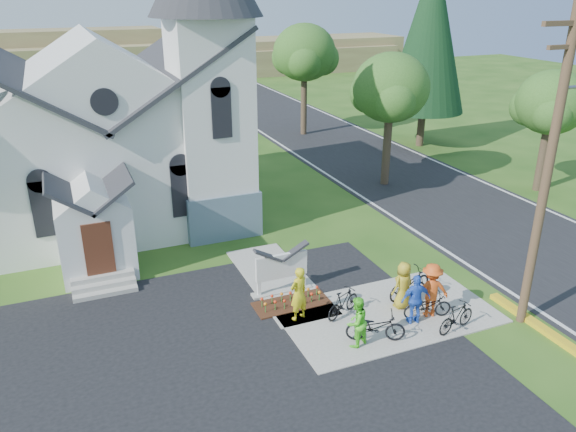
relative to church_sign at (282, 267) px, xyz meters
name	(u,v)px	position (x,y,z in m)	size (l,w,h in m)	color
ground	(355,332)	(1.20, -3.20, -1.03)	(120.00, 120.00, 0.00)	#285017
road	(379,166)	(11.20, 11.80, -1.02)	(8.00, 90.00, 0.02)	black
sidewalk	(387,314)	(2.70, -2.70, -1.00)	(7.00, 4.00, 0.05)	gray
church	(110,107)	(-4.28, 9.28, 4.22)	(12.35, 12.00, 13.00)	white
church_sign	(282,267)	(0.00, 0.00, 0.00)	(2.20, 0.40, 1.70)	gray
flower_bed	(292,304)	(0.00, -0.90, -0.99)	(2.60, 1.10, 0.07)	#381B0F
utility_pole	(551,161)	(6.56, -4.70, 4.38)	(3.45, 0.28, 10.00)	#4C3826
tree_road_near	(391,88)	(9.70, 8.80, 4.18)	(4.00, 4.00, 7.05)	#3A2B20
tree_road_mid	(304,53)	(10.20, 20.80, 4.75)	(4.40, 4.40, 7.80)	#3A2B20
tree_road_far	(552,103)	(16.70, 4.80, 3.61)	(3.60, 3.60, 6.30)	#3A2B20
conifer	(430,32)	(16.20, 14.80, 6.36)	(5.20, 5.20, 12.40)	#3A2B20
distant_hills	(148,59)	(4.56, 53.13, 1.15)	(61.00, 10.00, 5.60)	brown
cyclist_0	(299,293)	(-0.16, -1.85, -0.05)	(0.68, 0.44, 1.85)	gold
bike_0	(376,327)	(1.51, -3.87, -0.50)	(0.63, 1.81, 0.95)	black
cyclist_1	(356,322)	(0.84, -3.85, -0.17)	(0.78, 0.61, 1.61)	#59E92B
bike_1	(343,303)	(1.27, -2.24, -0.51)	(0.44, 1.56, 0.94)	black
cyclist_2	(416,299)	(3.19, -3.49, -0.13)	(0.99, 0.41, 1.69)	blue
bike_2	(427,306)	(3.74, -3.41, -0.55)	(0.56, 1.62, 0.85)	black
cyclist_3	(431,290)	(3.89, -3.31, -0.05)	(1.20, 0.69, 1.85)	#DA4E18
bike_3	(457,317)	(4.12, -4.38, -0.50)	(0.45, 1.58, 0.95)	black
cyclist_4	(403,285)	(3.35, -2.54, -0.15)	(0.81, 0.53, 1.66)	#AF9B20
bike_4	(410,284)	(3.96, -2.05, -0.48)	(0.66, 1.91, 1.00)	black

